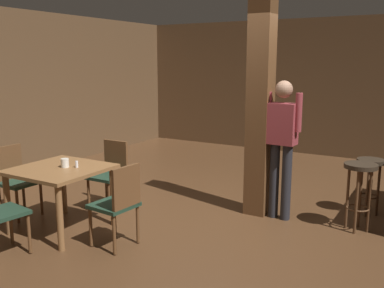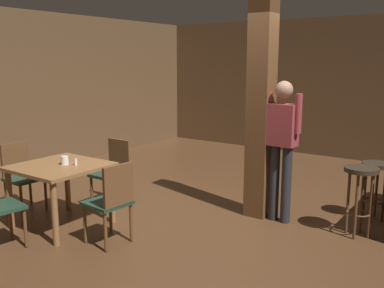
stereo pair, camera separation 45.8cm
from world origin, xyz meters
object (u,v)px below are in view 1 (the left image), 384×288
chair_west (15,177)px  bar_stool_mid (370,173)px  napkin_cup (65,163)px  standing_person (282,140)px  chair_north (111,171)px  dining_table (61,178)px  chair_east (119,201)px  bar_stool_near (360,180)px  salt_shaker (77,164)px

chair_west → bar_stool_mid: (3.85, 2.31, 0.04)m
napkin_cup → standing_person: (2.03, 1.60, 0.20)m
chair_north → bar_stool_mid: 3.36m
dining_table → chair_west: chair_west is taller
chair_east → napkin_cup: 0.90m
chair_west → bar_stool_mid: size_ratio=1.22×
standing_person → bar_stool_near: (0.91, 0.08, -0.40)m
chair_north → standing_person: (2.08, 0.76, 0.50)m
dining_table → bar_stool_near: bearing=29.9°
standing_person → bar_stool_mid: size_ratio=2.36×
chair_north → bar_stool_near: 3.11m
dining_table → chair_east: (0.89, -0.04, -0.12)m
chair_north → salt_shaker: bearing=-76.7°
dining_table → bar_stool_near: (2.98, 1.72, -0.02)m
chair_west → standing_person: size_ratio=0.52×
chair_east → napkin_cup: chair_east is taller
chair_west → chair_north: bearing=46.0°
chair_east → bar_stool_mid: (2.12, 2.37, 0.04)m
chair_west → standing_person: bearing=29.0°
chair_west → standing_person: standing_person is taller
chair_north → napkin_cup: (0.06, -0.84, 0.29)m
dining_table → chair_east: size_ratio=1.09×
chair_east → standing_person: standing_person is taller
chair_north → standing_person: standing_person is taller
napkin_cup → salt_shaker: size_ratio=1.31×
chair_west → napkin_cup: size_ratio=8.76×
chair_west → bar_stool_mid: chair_west is taller
chair_east → bar_stool_mid: size_ratio=1.22×
napkin_cup → standing_person: bearing=38.2°
standing_person → bar_stool_mid: standing_person is taller
salt_shaker → bar_stool_near: size_ratio=0.10×
salt_shaker → napkin_cup: bearing=-156.1°
chair_north → chair_west: 1.19m
chair_west → standing_person: (2.91, 1.61, 0.50)m
bar_stool_near → bar_stool_mid: bar_stool_near is taller
dining_table → standing_person: bearing=38.4°
chair_west → bar_stool_mid: 4.49m
standing_person → bar_stool_mid: bearing=36.6°
salt_shaker → bar_stool_mid: (2.84, 2.24, -0.24)m
bar_stool_mid → chair_north: bearing=-154.3°
chair_west → salt_shaker: bearing=4.1°
dining_table → salt_shaker: (0.17, 0.10, 0.16)m
chair_north → bar_stool_near: (3.00, 0.83, 0.10)m
dining_table → standing_person: (2.07, 1.64, 0.37)m
dining_table → bar_stool_mid: bearing=37.9°
dining_table → chair_west: bearing=178.1°
chair_north → chair_east: bearing=-45.5°
napkin_cup → standing_person: size_ratio=0.06×
dining_table → chair_east: chair_east is taller
chair_west → bar_stool_near: bearing=23.8°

